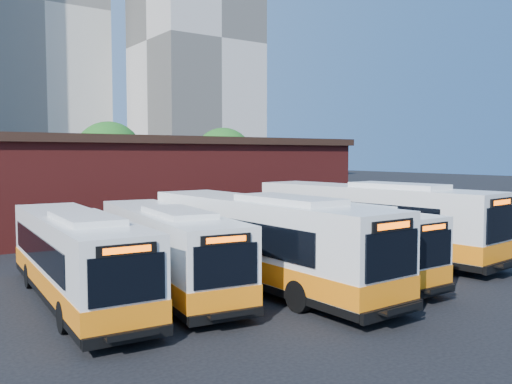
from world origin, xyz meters
TOP-DOWN VIEW (x-y plane):
  - ground at (0.00, 0.00)m, footprint 220.00×220.00m
  - bus_farwest at (-10.58, 2.58)m, footprint 3.24×12.08m
  - bus_west at (-7.10, 2.58)m, footprint 3.97×12.04m
  - bus_midwest at (-3.76, 0.78)m, footprint 3.12×13.56m
  - bus_mideast at (-0.42, 0.88)m, footprint 2.54×11.74m
  - bus_east at (4.51, 2.78)m, footprint 4.37×14.20m
  - transit_worker at (0.18, -2.10)m, footprint 0.61×0.80m
  - depot_building at (0.00, 20.00)m, footprint 28.60×12.60m
  - tree_mid at (2.00, 34.00)m, footprint 6.56×6.56m
  - tree_east at (13.00, 31.00)m, footprint 6.24×6.24m
  - tower_center at (7.00, 86.00)m, footprint 22.00×20.00m
  - tower_right at (30.00, 68.00)m, footprint 18.00×18.00m

SIDE VIEW (x-z plane):
  - ground at x=0.00m, z-range 0.00..0.00m
  - transit_worker at x=0.18m, z-range 0.00..1.98m
  - bus_mideast at x=-0.42m, z-range -0.15..3.04m
  - bus_west at x=-7.10m, z-range -0.15..3.08m
  - bus_farwest at x=-10.58m, z-range -0.15..3.11m
  - bus_midwest at x=-3.76m, z-range -0.17..3.50m
  - bus_east at x=4.51m, z-range -0.18..3.64m
  - depot_building at x=0.00m, z-range 0.06..6.46m
  - tree_east at x=13.00m, z-range 0.85..8.81m
  - tree_mid at x=2.00m, z-range 0.90..9.26m
  - tower_right at x=30.00m, z-range -0.26..48.94m
  - tower_center at x=7.00m, z-range -0.26..60.94m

